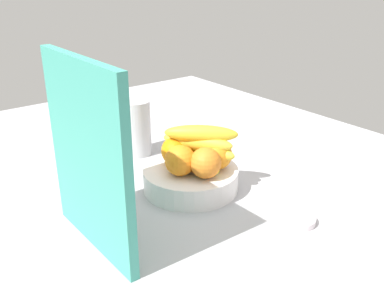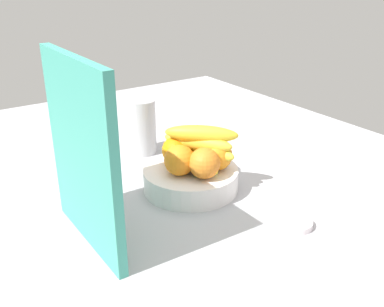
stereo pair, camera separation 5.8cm
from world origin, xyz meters
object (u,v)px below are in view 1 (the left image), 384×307
object	(u,v)px
jar_lid	(296,219)
thermos_tumbler	(137,128)
orange_front_right	(204,163)
orange_center	(217,155)
orange_front_left	(180,160)
banana_bunch	(200,146)
orange_back_left	(199,146)
fruit_bowl	(192,179)
cutting_board	(88,158)
orange_back_right	(176,151)

from	to	relation	value
jar_lid	thermos_tumbler	bearing A→B (deg)	8.04
orange_front_right	orange_center	size ratio (longest dim) A/B	1.00
orange_center	jar_lid	size ratio (longest dim) A/B	0.90
orange_front_left	banana_bunch	world-z (taller)	banana_bunch
thermos_tumbler	orange_back_left	bearing A→B (deg)	-169.91
fruit_bowl	orange_front_left	xyz separation A→B (cm)	(-0.65, 3.87, 6.18)
orange_center	cutting_board	world-z (taller)	cutting_board
orange_back_left	banana_bunch	size ratio (longest dim) A/B	0.40
jar_lid	fruit_bowl	bearing A→B (deg)	18.14
orange_center	cutting_board	size ratio (longest dim) A/B	0.20
orange_center	orange_back_left	bearing A→B (deg)	-1.21
cutting_board	thermos_tumbler	size ratio (longest dim) A/B	2.33
orange_front_left	thermos_tumbler	xyz separation A→B (cm)	(26.97, -4.81, -1.08)
orange_front_right	orange_back_left	distance (cm)	10.31
fruit_bowl	banana_bunch	distance (cm)	8.32
orange_back_left	orange_front_right	bearing A→B (deg)	147.77
orange_center	orange_back_right	size ratio (longest dim) A/B	1.00
fruit_bowl	orange_back_right	size ratio (longest dim) A/B	3.16
orange_front_right	orange_back_right	bearing A→B (deg)	5.04
orange_front_right	orange_center	xyz separation A→B (cm)	(1.96, -5.36, 0.00)
thermos_tumbler	orange_back_right	bearing A→B (deg)	174.01
orange_front_left	orange_center	bearing A→B (deg)	-106.47
orange_front_left	orange_front_right	size ratio (longest dim) A/B	1.00
orange_front_right	orange_back_right	size ratio (longest dim) A/B	1.00
orange_center	banana_bunch	xyz separation A→B (cm)	(3.42, 2.33, 1.75)
fruit_bowl	orange_back_right	world-z (taller)	orange_back_right
orange_center	banana_bunch	size ratio (longest dim) A/B	0.40
orange_back_left	thermos_tumbler	world-z (taller)	thermos_tumbler
fruit_bowl	cutting_board	world-z (taller)	cutting_board
cutting_board	orange_front_right	bearing A→B (deg)	-88.37
thermos_tumbler	orange_center	bearing A→B (deg)	-172.46
fruit_bowl	thermos_tumbler	bearing A→B (deg)	-2.04
banana_bunch	orange_back_left	bearing A→B (deg)	-36.42
orange_front_left	orange_front_right	xyz separation A→B (cm)	(-4.54, -3.36, 0.00)
orange_center	jar_lid	bearing A→B (deg)	-171.28
banana_bunch	cutting_board	size ratio (longest dim) A/B	0.49
orange_back_right	cutting_board	world-z (taller)	cutting_board
orange_front_left	orange_center	size ratio (longest dim) A/B	1.00
orange_front_right	cutting_board	world-z (taller)	cutting_board
orange_back_right	jar_lid	bearing A→B (deg)	-162.03
fruit_bowl	orange_front_left	size ratio (longest dim) A/B	3.16
orange_front_right	thermos_tumbler	world-z (taller)	thermos_tumbler
orange_front_right	cutting_board	size ratio (longest dim) A/B	0.20
banana_bunch	cutting_board	bearing A→B (deg)	101.96
fruit_bowl	banana_bunch	xyz separation A→B (cm)	(0.19, -2.52, 7.93)
cutting_board	jar_lid	world-z (taller)	cutting_board
fruit_bowl	orange_center	world-z (taller)	orange_center
jar_lid	banana_bunch	bearing A→B (deg)	12.69
fruit_bowl	cutting_board	size ratio (longest dim) A/B	0.62
orange_front_left	orange_front_right	bearing A→B (deg)	-143.43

